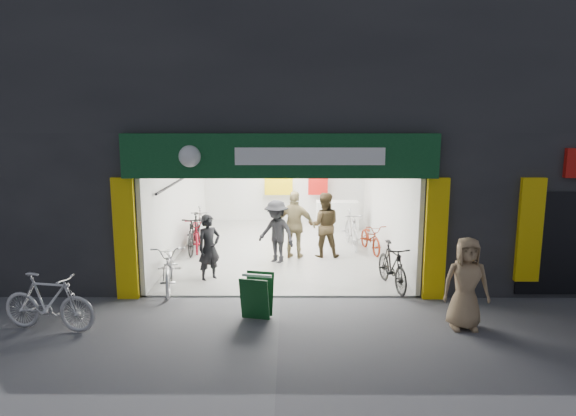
{
  "coord_description": "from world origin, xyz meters",
  "views": [
    {
      "loc": [
        0.2,
        -10.49,
        3.86
      ],
      "look_at": [
        0.16,
        1.5,
        1.68
      ],
      "focal_mm": 32.0,
      "sensor_mm": 36.0,
      "label": 1
    }
  ],
  "objects_px": {
    "bike_left_front": "(170,265)",
    "pedestrian_near": "(466,283)",
    "bike_right_front": "(392,266)",
    "parked_bike": "(49,302)",
    "sandwich_board": "(257,295)"
  },
  "relations": [
    {
      "from": "bike_left_front",
      "to": "bike_right_front",
      "type": "bearing_deg",
      "value": -10.59
    },
    {
      "from": "bike_left_front",
      "to": "pedestrian_near",
      "type": "distance_m",
      "value": 6.3
    },
    {
      "from": "parked_bike",
      "to": "bike_right_front",
      "type": "bearing_deg",
      "value": -60.41
    },
    {
      "from": "bike_left_front",
      "to": "pedestrian_near",
      "type": "xyz_separation_m",
      "value": [
        5.9,
        -2.19,
        0.31
      ]
    },
    {
      "from": "bike_right_front",
      "to": "pedestrian_near",
      "type": "bearing_deg",
      "value": -77.02
    },
    {
      "from": "parked_bike",
      "to": "pedestrian_near",
      "type": "relative_size",
      "value": 1.05
    },
    {
      "from": "bike_left_front",
      "to": "sandwich_board",
      "type": "height_order",
      "value": "bike_left_front"
    },
    {
      "from": "parked_bike",
      "to": "sandwich_board",
      "type": "height_order",
      "value": "parked_bike"
    },
    {
      "from": "bike_left_front",
      "to": "sandwich_board",
      "type": "xyz_separation_m",
      "value": [
        2.07,
        -1.75,
        -0.07
      ]
    },
    {
      "from": "parked_bike",
      "to": "sandwich_board",
      "type": "relative_size",
      "value": 2.12
    },
    {
      "from": "bike_left_front",
      "to": "parked_bike",
      "type": "height_order",
      "value": "same"
    },
    {
      "from": "bike_left_front",
      "to": "parked_bike",
      "type": "bearing_deg",
      "value": -136.07
    },
    {
      "from": "parked_bike",
      "to": "sandwich_board",
      "type": "distance_m",
      "value": 3.77
    },
    {
      "from": "bike_left_front",
      "to": "sandwich_board",
      "type": "relative_size",
      "value": 2.42
    },
    {
      "from": "bike_left_front",
      "to": "sandwich_board",
      "type": "bearing_deg",
      "value": -50.79
    }
  ]
}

